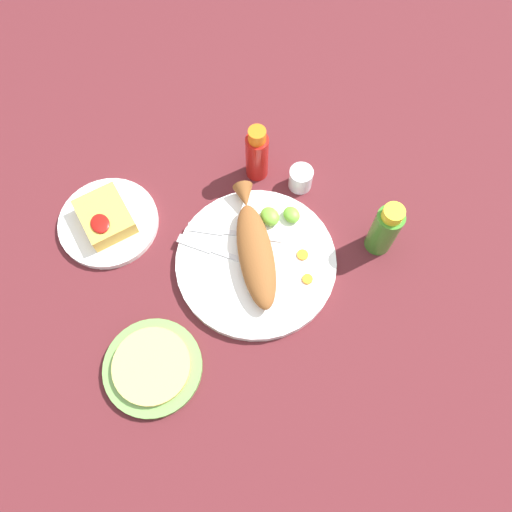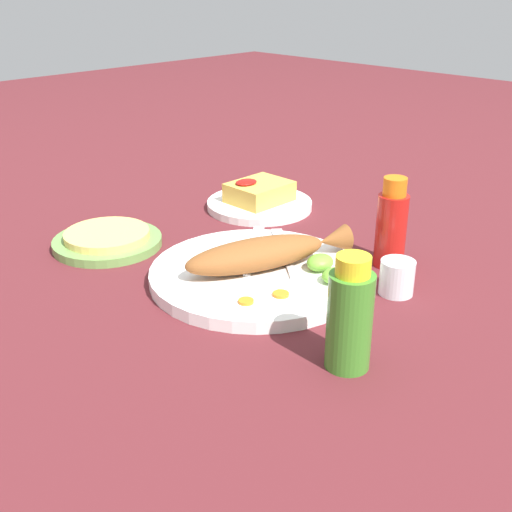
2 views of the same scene
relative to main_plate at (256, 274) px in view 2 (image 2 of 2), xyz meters
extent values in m
plane|color=#561E23|center=(0.00, 0.00, -0.01)|extent=(4.00, 4.00, 0.00)
cylinder|color=white|center=(0.00, 0.00, 0.00)|extent=(0.31, 0.31, 0.02)
ellipsoid|color=brown|center=(0.00, 0.00, 0.03)|extent=(0.22, 0.13, 0.04)
cone|color=brown|center=(-0.12, 0.04, 0.03)|extent=(0.06, 0.05, 0.04)
cube|color=silver|center=(-0.02, -0.03, 0.01)|extent=(0.10, 0.08, 0.00)
cube|color=silver|center=(-0.09, -0.08, 0.01)|extent=(0.07, 0.06, 0.00)
cube|color=silver|center=(-0.05, 0.02, 0.01)|extent=(0.08, 0.10, 0.00)
cube|color=silver|center=(-0.11, -0.05, 0.01)|extent=(0.06, 0.07, 0.00)
cylinder|color=orange|center=(0.08, 0.06, 0.01)|extent=(0.02, 0.02, 0.00)
cylinder|color=orange|center=(0.04, 0.08, 0.01)|extent=(0.02, 0.02, 0.00)
ellipsoid|color=#6BB233|center=(-0.04, 0.11, 0.02)|extent=(0.04, 0.03, 0.02)
ellipsoid|color=#6BB233|center=(-0.06, 0.07, 0.02)|extent=(0.04, 0.04, 0.02)
cylinder|color=#B21914|center=(-0.18, 0.11, 0.05)|extent=(0.05, 0.05, 0.11)
cylinder|color=orange|center=(-0.18, 0.11, 0.12)|extent=(0.03, 0.03, 0.03)
cylinder|color=#3D8428|center=(0.08, 0.23, 0.05)|extent=(0.05, 0.05, 0.11)
cylinder|color=yellow|center=(0.08, 0.23, 0.12)|extent=(0.04, 0.04, 0.02)
cylinder|color=silver|center=(-0.11, 0.17, 0.02)|extent=(0.05, 0.05, 0.05)
cylinder|color=white|center=(-0.11, 0.17, 0.00)|extent=(0.04, 0.04, 0.02)
cylinder|color=white|center=(-0.22, -0.21, 0.00)|extent=(0.20, 0.20, 0.01)
cube|color=gold|center=(-0.22, -0.21, 0.02)|extent=(0.11, 0.09, 0.04)
ellipsoid|color=#AD140F|center=(-0.20, -0.22, 0.04)|extent=(0.04, 0.03, 0.01)
cylinder|color=#6B9E4C|center=(0.08, -0.26, 0.00)|extent=(0.18, 0.18, 0.01)
cylinder|color=#E0C666|center=(0.08, -0.26, 0.01)|extent=(0.14, 0.14, 0.01)
camera|label=1|loc=(0.31, -0.18, 0.89)|focal=35.00mm
camera|label=2|loc=(0.59, 0.59, 0.40)|focal=45.00mm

